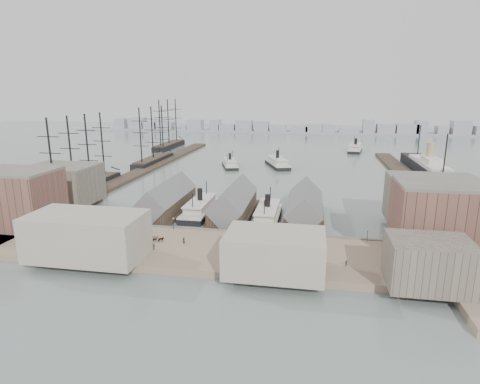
% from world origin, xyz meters
% --- Properties ---
extents(ground, '(900.00, 900.00, 0.00)m').
position_xyz_m(ground, '(0.00, 0.00, 0.00)').
color(ground, slate).
rests_on(ground, ground).
extents(quay, '(180.00, 30.00, 2.00)m').
position_xyz_m(quay, '(0.00, -20.00, 1.00)').
color(quay, '#796552').
rests_on(quay, ground).
extents(seawall, '(180.00, 1.20, 2.30)m').
position_xyz_m(seawall, '(0.00, -5.20, 1.15)').
color(seawall, '#59544C').
rests_on(seawall, ground).
extents(west_wharf, '(10.00, 220.00, 1.60)m').
position_xyz_m(west_wharf, '(-68.00, 100.00, 0.80)').
color(west_wharf, '#2D231C').
rests_on(west_wharf, ground).
extents(east_wharf, '(10.00, 180.00, 1.60)m').
position_xyz_m(east_wharf, '(78.00, 90.00, 0.80)').
color(east_wharf, '#2D231C').
rests_on(east_wharf, ground).
extents(ferry_shed_west, '(14.00, 42.00, 12.60)m').
position_xyz_m(ferry_shed_west, '(-26.00, 16.88, 4.64)').
color(ferry_shed_west, '#2D231C').
rests_on(ferry_shed_west, ground).
extents(ferry_shed_center, '(14.00, 42.00, 12.60)m').
position_xyz_m(ferry_shed_center, '(0.00, 16.88, 4.64)').
color(ferry_shed_center, '#2D231C').
rests_on(ferry_shed_center, ground).
extents(ferry_shed_east, '(14.00, 42.00, 12.60)m').
position_xyz_m(ferry_shed_east, '(26.00, 16.88, 4.64)').
color(ferry_shed_east, '#2D231C').
rests_on(ferry_shed_east, ground).
extents(warehouse_west_front, '(32.00, 18.00, 18.00)m').
position_xyz_m(warehouse_west_front, '(-70.00, -12.00, 11.00)').
color(warehouse_west_front, brown).
rests_on(warehouse_west_front, west_land).
extents(warehouse_west_back, '(26.00, 20.00, 14.00)m').
position_xyz_m(warehouse_west_back, '(-70.00, 18.00, 9.00)').
color(warehouse_west_back, '#60564C').
rests_on(warehouse_west_back, west_land).
extents(warehouse_east_front, '(30.00, 18.00, 19.00)m').
position_xyz_m(warehouse_east_front, '(66.00, -12.00, 11.50)').
color(warehouse_east_front, brown).
rests_on(warehouse_east_front, east_land).
extents(warehouse_east_back, '(28.00, 20.00, 15.00)m').
position_xyz_m(warehouse_east_back, '(68.00, 15.00, 9.50)').
color(warehouse_east_back, '#60564C').
rests_on(warehouse_east_back, east_land).
extents(street_bldg_center, '(24.00, 16.00, 10.00)m').
position_xyz_m(street_bldg_center, '(20.00, -32.00, 7.00)').
color(street_bldg_center, gray).
rests_on(street_bldg_center, quay).
extents(street_bldg_west, '(30.00, 16.00, 12.00)m').
position_xyz_m(street_bldg_west, '(-30.00, -32.00, 8.00)').
color(street_bldg_west, gray).
rests_on(street_bldg_west, quay).
extents(street_bldg_east, '(18.00, 14.00, 11.00)m').
position_xyz_m(street_bldg_east, '(55.00, -33.00, 7.50)').
color(street_bldg_east, '#60564C').
rests_on(street_bldg_east, quay).
extents(lamp_post_far_w, '(0.44, 0.44, 3.92)m').
position_xyz_m(lamp_post_far_w, '(-45.00, -7.00, 4.71)').
color(lamp_post_far_w, black).
rests_on(lamp_post_far_w, quay).
extents(lamp_post_near_w, '(0.44, 0.44, 3.92)m').
position_xyz_m(lamp_post_near_w, '(-15.00, -7.00, 4.71)').
color(lamp_post_near_w, black).
rests_on(lamp_post_near_w, quay).
extents(lamp_post_near_e, '(0.44, 0.44, 3.92)m').
position_xyz_m(lamp_post_near_e, '(15.00, -7.00, 4.71)').
color(lamp_post_near_e, black).
rests_on(lamp_post_near_e, quay).
extents(lamp_post_far_e, '(0.44, 0.44, 3.92)m').
position_xyz_m(lamp_post_far_e, '(45.00, -7.00, 4.71)').
color(lamp_post_far_e, black).
rests_on(lamp_post_far_e, quay).
extents(far_shore, '(500.00, 40.00, 15.72)m').
position_xyz_m(far_shore, '(-2.07, 334.14, 3.91)').
color(far_shore, gray).
rests_on(far_shore, ground).
extents(ferry_docked_west, '(8.86, 29.53, 10.55)m').
position_xyz_m(ferry_docked_west, '(-13.00, 17.26, 2.47)').
color(ferry_docked_west, black).
rests_on(ferry_docked_west, ground).
extents(ferry_docked_east, '(8.71, 29.02, 10.36)m').
position_xyz_m(ferry_docked_east, '(13.00, 13.52, 2.43)').
color(ferry_docked_east, black).
rests_on(ferry_docked_east, ground).
extents(ferry_open_near, '(15.46, 26.93, 9.22)m').
position_xyz_m(ferry_open_near, '(-21.56, 113.96, 2.16)').
color(ferry_open_near, black).
rests_on(ferry_open_near, ground).
extents(ferry_open_mid, '(19.03, 31.58, 10.83)m').
position_xyz_m(ferry_open_mid, '(6.91, 120.50, 2.54)').
color(ferry_open_mid, black).
rests_on(ferry_open_mid, ground).
extents(ferry_open_far, '(14.18, 31.67, 10.92)m').
position_xyz_m(ferry_open_far, '(60.10, 194.86, 2.56)').
color(ferry_open_far, black).
rests_on(ferry_open_far, ground).
extents(sailing_ship_near, '(8.56, 58.97, 35.19)m').
position_xyz_m(sailing_ship_near, '(-76.68, 41.93, 2.58)').
color(sailing_ship_near, black).
rests_on(sailing_ship_near, ground).
extents(sailing_ship_mid, '(8.78, 50.74, 36.10)m').
position_xyz_m(sailing_ship_mid, '(-72.70, 117.65, 2.59)').
color(sailing_ship_mid, black).
rests_on(sailing_ship_mid, ground).
extents(sailing_ship_far, '(9.49, 52.74, 39.03)m').
position_xyz_m(sailing_ship_far, '(-87.90, 188.25, 2.82)').
color(sailing_ship_far, black).
rests_on(sailing_ship_far, ground).
extents(ocean_steamer, '(12.20, 89.17, 17.83)m').
position_xyz_m(ocean_steamer, '(92.00, 112.20, 3.84)').
color(ocean_steamer, black).
rests_on(ocean_steamer, ground).
extents(tram, '(3.90, 10.16, 3.52)m').
position_xyz_m(tram, '(49.68, -17.81, 3.80)').
color(tram, black).
rests_on(tram, quay).
extents(horse_cart_left, '(4.88, 2.40, 1.73)m').
position_xyz_m(horse_cart_left, '(-47.41, -14.51, 2.86)').
color(horse_cart_left, black).
rests_on(horse_cart_left, quay).
extents(horse_cart_center, '(4.94, 2.09, 1.53)m').
position_xyz_m(horse_cart_center, '(-15.80, -17.91, 2.79)').
color(horse_cart_center, black).
rests_on(horse_cart_center, quay).
extents(horse_cart_right, '(4.77, 2.81, 1.48)m').
position_xyz_m(horse_cart_right, '(23.99, -21.51, 2.77)').
color(horse_cart_right, black).
rests_on(horse_cart_right, quay).
extents(pedestrian_0, '(0.72, 0.70, 1.59)m').
position_xyz_m(pedestrian_0, '(-41.66, -8.59, 2.80)').
color(pedestrian_0, black).
rests_on(pedestrian_0, quay).
extents(pedestrian_1, '(0.85, 0.71, 1.57)m').
position_xyz_m(pedestrian_1, '(-44.34, -22.14, 2.78)').
color(pedestrian_1, black).
rests_on(pedestrian_1, quay).
extents(pedestrian_2, '(1.29, 1.09, 1.74)m').
position_xyz_m(pedestrian_2, '(-24.12, -13.36, 2.87)').
color(pedestrian_2, black).
rests_on(pedestrian_2, quay).
extents(pedestrian_3, '(0.58, 1.12, 1.82)m').
position_xyz_m(pedestrian_3, '(-14.72, -24.05, 2.91)').
color(pedestrian_3, black).
rests_on(pedestrian_3, quay).
extents(pedestrian_4, '(0.60, 0.90, 1.81)m').
position_xyz_m(pedestrian_4, '(-7.92, -17.95, 2.91)').
color(pedestrian_4, black).
rests_on(pedestrian_4, quay).
extents(pedestrian_5, '(0.69, 0.70, 1.56)m').
position_xyz_m(pedestrian_5, '(8.69, -21.25, 2.78)').
color(pedestrian_5, black).
rests_on(pedestrian_5, quay).
extents(pedestrian_6, '(1.02, 0.99, 1.65)m').
position_xyz_m(pedestrian_6, '(22.88, -10.69, 2.83)').
color(pedestrian_6, black).
rests_on(pedestrian_6, quay).
extents(pedestrian_7, '(1.16, 1.11, 1.58)m').
position_xyz_m(pedestrian_7, '(37.67, -25.83, 2.79)').
color(pedestrian_7, black).
rests_on(pedestrian_7, quay).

